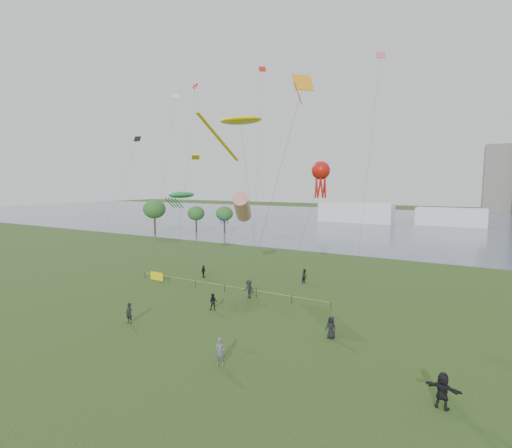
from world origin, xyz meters
The scene contains 21 objects.
ground_plane centered at (0.00, 0.00, 0.00)m, with size 400.00×400.00×0.00m, color #203A12.
lake centered at (0.00, 100.00, 0.02)m, with size 400.00×120.00×0.08m, color slate.
building_low centered at (32.00, 168.00, 14.00)m, with size 16.00×18.00×28.00m, color slate.
pavilion_left centered at (-12.00, 95.00, 3.00)m, with size 22.00×8.00×6.00m, color white.
pavilion_right centered at (14.00, 98.00, 2.50)m, with size 18.00×7.00×5.00m, color white.
trees centered at (-41.15, 47.68, 5.30)m, with size 17.81×14.43×8.14m.
fence centered at (-11.37, 12.30, 0.55)m, with size 24.07×0.07×1.05m.
kite_flyer centered at (3.82, -1.56, 0.95)m, with size 0.69×0.45×1.89m, color #5B5F63.
spectator_a centered at (-2.85, 6.92, 0.80)m, with size 0.77×0.60×1.59m, color black.
spectator_b centered at (-1.85, 11.77, 0.96)m, with size 1.24×0.71×1.92m, color black.
spectator_c centered at (-11.22, 16.38, 0.79)m, with size 0.93×0.39×1.58m, color black.
spectator_d centered at (8.73, 6.18, 0.86)m, with size 0.84×0.55×1.71m, color black.
spectator_e centered at (16.63, 0.39, 0.98)m, with size 1.81×0.58×1.95m, color black.
spectator_f centered at (-7.21, 0.83, 0.87)m, with size 0.64×0.42×1.75m, color black.
spectator_g centered at (1.00, 20.12, 0.85)m, with size 0.83×0.64×1.70m, color black.
kite_stingray centered at (-4.81, 15.01, 18.67)m, with size 6.26×10.04×19.14m.
kite_windsock centered at (-6.12, 17.51, 9.00)m, with size 4.85×5.17×10.95m.
kite_creature centered at (-16.32, 18.46, 10.29)m, with size 5.18×8.22×10.75m.
kite_octopus centered at (3.76, 17.27, 13.09)m, with size 2.51×7.06×14.18m.
kite_delta centered at (6.00, 5.92, 18.41)m, with size 1.62×11.13×20.06m.
small_kites centered at (-5.49, 18.23, 22.57)m, with size 44.31×13.87×9.46m.
Camera 1 is at (17.08, -20.44, 11.76)m, focal length 26.00 mm.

